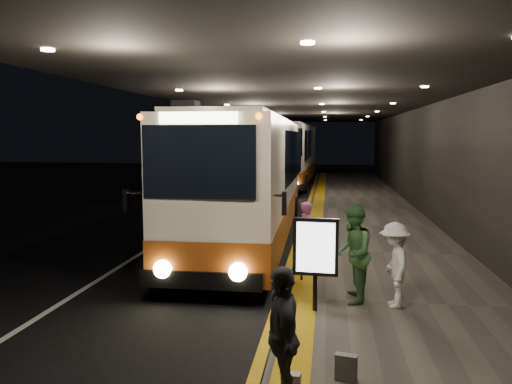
# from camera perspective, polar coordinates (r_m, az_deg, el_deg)

# --- Properties ---
(ground) EXTENTS (90.00, 90.00, 0.00)m
(ground) POSITION_cam_1_polar(r_m,az_deg,el_deg) (13.25, -6.35, -7.70)
(ground) COLOR black
(lane_line_white) EXTENTS (0.12, 50.00, 0.01)m
(lane_line_white) POSITION_cam_1_polar(r_m,az_deg,el_deg) (18.44, -7.84, -3.70)
(lane_line_white) COLOR silver
(lane_line_white) RESTS_ON ground
(kerb_stripe_yellow) EXTENTS (0.18, 50.00, 0.01)m
(kerb_stripe_yellow) POSITION_cam_1_polar(r_m,az_deg,el_deg) (17.74, 5.18, -4.07)
(kerb_stripe_yellow) COLOR gold
(kerb_stripe_yellow) RESTS_ON ground
(sidewalk) EXTENTS (4.50, 50.00, 0.15)m
(sidewalk) POSITION_cam_1_polar(r_m,az_deg,el_deg) (17.77, 12.95, -3.96)
(sidewalk) COLOR #514C44
(sidewalk) RESTS_ON ground
(tactile_strip) EXTENTS (0.50, 50.00, 0.01)m
(tactile_strip) POSITION_cam_1_polar(r_m,az_deg,el_deg) (17.70, 6.80, -3.62)
(tactile_strip) COLOR gold
(tactile_strip) RESTS_ON sidewalk
(terminal_wall) EXTENTS (0.10, 50.00, 6.00)m
(terminal_wall) POSITION_cam_1_polar(r_m,az_deg,el_deg) (17.82, 20.45, 5.29)
(terminal_wall) COLOR black
(terminal_wall) RESTS_ON ground
(support_columns) EXTENTS (0.80, 24.80, 4.40)m
(support_columns) POSITION_cam_1_polar(r_m,az_deg,el_deg) (17.14, -7.92, 2.93)
(support_columns) COLOR black
(support_columns) RESTS_ON ground
(canopy) EXTENTS (9.00, 50.00, 0.40)m
(canopy) POSITION_cam_1_polar(r_m,az_deg,el_deg) (17.50, 5.83, 10.89)
(canopy) COLOR black
(canopy) RESTS_ON support_columns
(coach_main) EXTENTS (2.65, 11.82, 3.66)m
(coach_main) POSITION_cam_1_polar(r_m,az_deg,el_deg) (14.89, -0.79, 0.77)
(coach_main) COLOR beige
(coach_main) RESTS_ON ground
(coach_second) EXTENTS (2.93, 12.41, 3.88)m
(coach_second) POSITION_cam_1_polar(r_m,az_deg,el_deg) (32.14, 3.89, 3.96)
(coach_second) COLOR beige
(coach_second) RESTS_ON ground
(passenger_boarding) EXTENTS (0.56, 0.66, 1.52)m
(passenger_boarding) POSITION_cam_1_polar(r_m,az_deg,el_deg) (12.00, 5.86, -4.73)
(passenger_boarding) COLOR #CF60A2
(passenger_boarding) RESTS_ON sidewalk
(passenger_waiting_green) EXTENTS (0.61, 0.93, 1.84)m
(passenger_waiting_green) POSITION_cam_1_polar(r_m,az_deg,el_deg) (9.42, 10.95, -6.90)
(passenger_waiting_green) COLOR #498348
(passenger_waiting_green) RESTS_ON sidewalk
(passenger_waiting_white) EXTENTS (0.50, 1.01, 1.54)m
(passenger_waiting_white) POSITION_cam_1_polar(r_m,az_deg,el_deg) (9.39, 15.56, -8.01)
(passenger_waiting_white) COLOR white
(passenger_waiting_white) RESTS_ON sidewalk
(passenger_waiting_grey) EXTENTS (0.68, 1.04, 1.63)m
(passenger_waiting_grey) POSITION_cam_1_polar(r_m,az_deg,el_deg) (5.87, 3.04, -16.15)
(passenger_waiting_grey) COLOR #434448
(passenger_waiting_grey) RESTS_ON sidewalk
(bag_polka) EXTENTS (0.29, 0.17, 0.33)m
(bag_polka) POSITION_cam_1_polar(r_m,az_deg,el_deg) (6.76, 10.26, -19.11)
(bag_polka) COLOR black
(bag_polka) RESTS_ON sidewalk
(bag_plain) EXTENTS (0.24, 0.16, 0.28)m
(bag_plain) POSITION_cam_1_polar(r_m,az_deg,el_deg) (6.35, 4.04, -21.07)
(bag_plain) COLOR #B1ADA5
(bag_plain) RESTS_ON sidewalk
(info_sign) EXTENTS (0.79, 0.16, 1.66)m
(info_sign) POSITION_cam_1_polar(r_m,az_deg,el_deg) (8.79, 6.83, -6.48)
(info_sign) COLOR black
(info_sign) RESTS_ON sidewalk
(stanchion_post) EXTENTS (0.05, 0.05, 1.07)m
(stanchion_post) POSITION_cam_1_polar(r_m,az_deg,el_deg) (10.73, 5.26, -7.30)
(stanchion_post) COLOR black
(stanchion_post) RESTS_ON sidewalk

